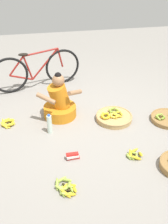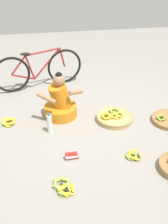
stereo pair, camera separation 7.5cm
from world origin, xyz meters
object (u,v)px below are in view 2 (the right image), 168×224
object	(u,v)px
banana_basket_near_vendor	(114,117)
packet_carton_stack	(72,156)
loose_bananas_front_left	(9,122)
loose_bananas_back_right	(64,187)
bicycle_leaning	(39,70)
loose_bananas_near_bicycle	(133,156)
vendor_woman_front	(60,103)
water_bottle	(50,124)

from	to	relation	value
banana_basket_near_vendor	packet_carton_stack	xyz separation A→B (m)	(-0.78, -0.78, -0.01)
loose_bananas_front_left	loose_bananas_back_right	bearing A→B (deg)	-63.84
loose_bananas_front_left	banana_basket_near_vendor	bearing A→B (deg)	-5.93
bicycle_leaning	loose_bananas_near_bicycle	distance (m)	2.54
vendor_woman_front	loose_bananas_near_bicycle	distance (m)	1.44
banana_basket_near_vendor	loose_bananas_front_left	world-z (taller)	banana_basket_near_vendor
loose_bananas_front_left	packet_carton_stack	distance (m)	1.28
bicycle_leaning	banana_basket_near_vendor	bearing A→B (deg)	-50.21
vendor_woman_front	packet_carton_stack	distance (m)	1.07
vendor_woman_front	banana_basket_near_vendor	xyz separation A→B (m)	(0.82, -0.27, -0.19)
vendor_woman_front	loose_bananas_back_right	xyz separation A→B (m)	(-0.11, -1.54, -0.21)
bicycle_leaning	loose_bananas_back_right	size ratio (longest dim) A/B	5.05
vendor_woman_front	water_bottle	bearing A→B (deg)	-115.46
water_bottle	packet_carton_stack	world-z (taller)	water_bottle
vendor_woman_front	water_bottle	size ratio (longest dim) A/B	2.41
water_bottle	loose_bananas_back_right	bearing A→B (deg)	-85.40
vendor_woman_front	bicycle_leaning	world-z (taller)	vendor_woman_front
loose_bananas_near_bicycle	loose_bananas_front_left	xyz separation A→B (m)	(-1.66, 1.06, 0.00)
bicycle_leaning	loose_bananas_front_left	xyz separation A→B (m)	(-0.52, -1.18, -0.33)
loose_bananas_near_bicycle	vendor_woman_front	bearing A→B (deg)	125.99
loose_bananas_front_left	bicycle_leaning	bearing A→B (deg)	66.37
banana_basket_near_vendor	loose_bananas_near_bicycle	world-z (taller)	banana_basket_near_vendor
loose_bananas_back_right	water_bottle	size ratio (longest dim) A/B	1.04
loose_bananas_near_bicycle	water_bottle	world-z (taller)	water_bottle
loose_bananas_back_right	water_bottle	bearing A→B (deg)	94.60
vendor_woman_front	packet_carton_stack	size ratio (longest dim) A/B	4.39
loose_bananas_near_bicycle	loose_bananas_back_right	bearing A→B (deg)	-157.76
loose_bananas_front_left	water_bottle	distance (m)	0.71
vendor_woman_front	bicycle_leaning	bearing A→B (deg)	105.59
vendor_woman_front	loose_bananas_front_left	world-z (taller)	vendor_woman_front
bicycle_leaning	loose_bananas_front_left	world-z (taller)	bicycle_leaning
loose_bananas_near_bicycle	water_bottle	xyz separation A→B (m)	(-1.04, 0.74, 0.12)
vendor_woman_front	loose_bananas_front_left	distance (m)	0.85
banana_basket_near_vendor	loose_bananas_front_left	size ratio (longest dim) A/B	2.10
vendor_woman_front	banana_basket_near_vendor	bearing A→B (deg)	-18.04
vendor_woman_front	loose_bananas_back_right	bearing A→B (deg)	-94.03
water_bottle	packet_carton_stack	size ratio (longest dim) A/B	1.82
water_bottle	loose_bananas_front_left	bearing A→B (deg)	152.62
bicycle_leaning	packet_carton_stack	distance (m)	2.18
loose_bananas_back_right	bicycle_leaning	bearing A→B (deg)	94.22
loose_bananas_near_bicycle	loose_bananas_front_left	size ratio (longest dim) A/B	0.83
water_bottle	bicycle_leaning	bearing A→B (deg)	93.93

